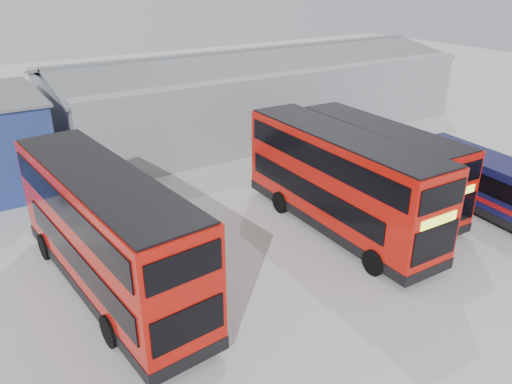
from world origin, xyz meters
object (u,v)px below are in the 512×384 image
at_px(double_decker_left, 107,234).
at_px(single_decker_blue, 500,191).
at_px(maintenance_shed, 256,92).
at_px(double_decker_right, 378,166).
at_px(double_decker_centre, 339,183).

height_order(double_decker_left, single_decker_blue, double_decker_left).
bearing_deg(maintenance_shed, double_decker_right, -99.18).
distance_m(maintenance_shed, double_decker_centre, 17.50).
bearing_deg(maintenance_shed, double_decker_left, -136.36).
bearing_deg(maintenance_shed, single_decker_blue, -85.63).
bearing_deg(double_decker_right, double_decker_centre, -162.19).
relative_size(maintenance_shed, single_decker_blue, 2.94).
xyz_separation_m(maintenance_shed, double_decker_centre, (-5.99, -16.44, -0.27)).
relative_size(double_decker_left, double_decker_right, 1.15).
bearing_deg(double_decker_left, single_decker_blue, 161.89).
height_order(maintenance_shed, double_decker_left, maintenance_shed).
bearing_deg(double_decker_centre, maintenance_shed, 70.85).
bearing_deg(double_decker_left, maintenance_shed, -141.76).
bearing_deg(double_decker_centre, double_decker_left, 176.70).
relative_size(maintenance_shed, double_decker_right, 3.03).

